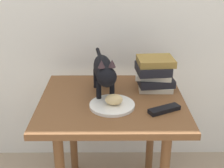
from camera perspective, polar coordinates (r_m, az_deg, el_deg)
side_table at (r=1.52m, az=-0.00°, el=-6.03°), size 0.69×0.62×0.61m
plate at (r=1.40m, az=0.10°, el=-3.97°), size 0.21×0.21×0.01m
bread_roll at (r=1.38m, az=0.35°, el=-2.92°), size 0.08×0.06×0.05m
cat at (r=1.46m, az=-1.58°, el=2.55°), size 0.13×0.48×0.23m
book_stack at (r=1.57m, az=7.91°, el=1.98°), size 0.20×0.19×0.16m
tv_remote at (r=1.38m, az=9.74°, el=-4.70°), size 0.15×0.11×0.02m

